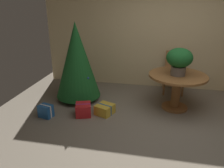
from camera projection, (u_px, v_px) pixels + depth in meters
The scene contains 9 objects.
ground_plane at pixel (168, 135), 3.46m from camera, with size 6.60×6.60×0.00m, color #756B5B.
back_wall_panel at pixel (170, 34), 5.01m from camera, with size 6.00×0.10×2.60m, color beige.
round_dining_table at pixel (177, 84), 4.16m from camera, with size 1.09×1.09×0.70m.
flower_vase at pixel (179, 59), 3.96m from camera, with size 0.48×0.48×0.51m.
wooden_chair_far at pixel (174, 69), 4.98m from camera, with size 0.45×0.46×0.94m.
holiday_tree at pixel (77, 60), 4.45m from camera, with size 0.93×0.93×1.64m.
gift_box_gold at pixel (105, 109), 4.08m from camera, with size 0.39×0.39×0.19m.
gift_box_blue at pixel (46, 111), 3.96m from camera, with size 0.28×0.23×0.24m.
gift_box_red at pixel (83, 110), 4.03m from camera, with size 0.35×0.36×0.23m.
Camera 1 is at (-0.30, -3.07, 1.98)m, focal length 34.74 mm.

